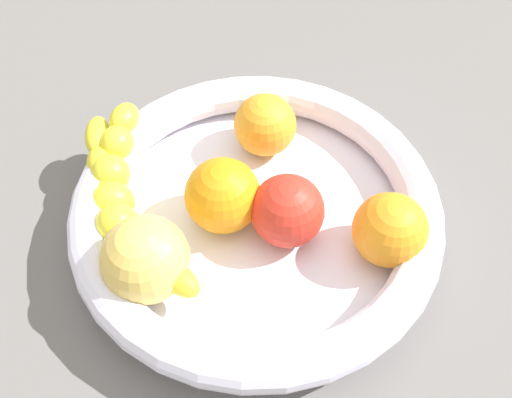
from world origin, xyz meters
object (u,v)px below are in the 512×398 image
(banana_draped_left, at_px, (119,195))
(orange_mid_right, at_px, (390,230))
(apple_yellow, at_px, (145,259))
(tomato_red, at_px, (287,212))
(orange_front, at_px, (265,125))
(fruit_bowl, at_px, (256,213))
(banana_draped_right, at_px, (124,208))
(orange_mid_left, at_px, (223,195))

(banana_draped_left, height_order, orange_mid_right, orange_mid_right)
(orange_mid_right, height_order, apple_yellow, apple_yellow)
(tomato_red, bearing_deg, orange_front, 125.84)
(orange_mid_right, bearing_deg, tomato_red, -166.02)
(fruit_bowl, height_order, tomato_red, tomato_red)
(tomato_red, distance_m, apple_yellow, 0.12)
(banana_draped_right, xyz_separation_m, apple_yellow, (0.05, -0.04, 0.01))
(banana_draped_left, bearing_deg, orange_mid_left, 23.76)
(banana_draped_left, relative_size, apple_yellow, 2.23)
(fruit_bowl, distance_m, orange_front, 0.09)
(banana_draped_right, distance_m, orange_mid_left, 0.08)
(banana_draped_left, distance_m, banana_draped_right, 0.01)
(banana_draped_right, distance_m, orange_mid_right, 0.22)
(fruit_bowl, distance_m, orange_mid_right, 0.11)
(banana_draped_right, distance_m, apple_yellow, 0.06)
(banana_draped_right, xyz_separation_m, orange_mid_left, (0.07, 0.04, 0.01))
(orange_front, height_order, orange_mid_left, orange_mid_left)
(orange_front, distance_m, tomato_red, 0.10)
(tomato_red, bearing_deg, orange_mid_left, -170.18)
(tomato_red, bearing_deg, banana_draped_right, -157.29)
(banana_draped_left, distance_m, tomato_red, 0.14)
(fruit_bowl, bearing_deg, orange_front, 110.61)
(banana_draped_left, xyz_separation_m, banana_draped_right, (0.01, -0.01, -0.00))
(apple_yellow, bearing_deg, tomato_red, 49.50)
(fruit_bowl, height_order, orange_mid_right, orange_mid_right)
(banana_draped_left, bearing_deg, orange_mid_right, 16.75)
(fruit_bowl, xyz_separation_m, orange_mid_right, (0.11, 0.02, 0.02))
(banana_draped_right, bearing_deg, orange_mid_right, 19.39)
(orange_front, bearing_deg, fruit_bowl, -69.39)
(banana_draped_left, distance_m, apple_yellow, 0.07)
(banana_draped_right, relative_size, orange_mid_left, 2.85)
(banana_draped_left, relative_size, orange_mid_right, 2.54)
(banana_draped_left, xyz_separation_m, tomato_red, (0.14, 0.04, 0.00))
(fruit_bowl, distance_m, orange_mid_left, 0.04)
(orange_front, xyz_separation_m, orange_mid_right, (0.14, -0.06, 0.00))
(banana_draped_right, bearing_deg, orange_mid_left, 31.20)
(banana_draped_right, height_order, tomato_red, tomato_red)
(orange_front, relative_size, orange_mid_right, 0.95)
(orange_mid_left, relative_size, tomato_red, 1.05)
(fruit_bowl, bearing_deg, orange_mid_left, -157.76)
(apple_yellow, bearing_deg, banana_draped_left, 141.01)
(apple_yellow, bearing_deg, banana_draped_right, 141.49)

